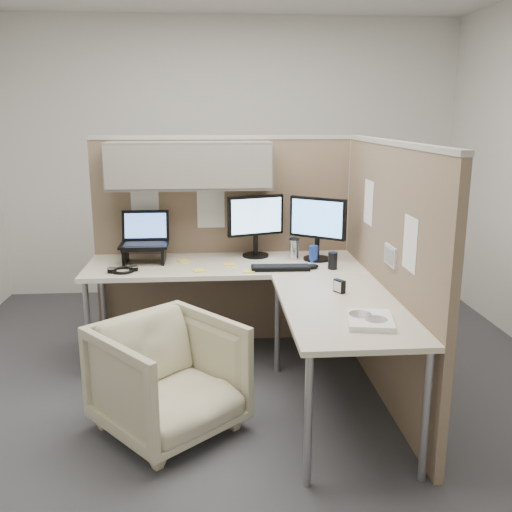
{
  "coord_description": "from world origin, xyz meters",
  "views": [
    {
      "loc": [
        -0.19,
        -3.48,
        1.77
      ],
      "look_at": [
        0.1,
        0.25,
        0.85
      ],
      "focal_mm": 40.0,
      "sensor_mm": 36.0,
      "label": 1
    }
  ],
  "objects": [
    {
      "name": "headphones",
      "position": [
        -0.81,
        0.35,
        0.74
      ],
      "size": [
        0.2,
        0.2,
        0.03
      ],
      "rotation": [
        0.0,
        0.0,
        0.25
      ],
      "color": "black",
      "rests_on": "desk"
    },
    {
      "name": "desk",
      "position": [
        0.12,
        0.13,
        0.69
      ],
      "size": [
        2.0,
        1.98,
        0.73
      ],
      "color": "beige",
      "rests_on": "ground"
    },
    {
      "name": "keyboard",
      "position": [
        0.28,
        0.33,
        0.74
      ],
      "size": [
        0.41,
        0.15,
        0.02
      ],
      "primitive_type": "cube",
      "rotation": [
        0.0,
        0.0,
        -0.04
      ],
      "color": "black",
      "rests_on": "desk"
    },
    {
      "name": "monitor_left",
      "position": [
        0.13,
        0.72,
        1.0
      ],
      "size": [
        0.43,
        0.2,
        0.47
      ],
      "rotation": [
        0.0,
        0.0,
        0.32
      ],
      "color": "black",
      "rests_on": "desk"
    },
    {
      "name": "monitor_right",
      "position": [
        0.58,
        0.58,
        1.0
      ],
      "size": [
        0.38,
        0.28,
        0.47
      ],
      "rotation": [
        0.0,
        0.0,
        -0.62
      ],
      "color": "black",
      "rests_on": "desk"
    },
    {
      "name": "travel_mug",
      "position": [
        0.41,
        0.62,
        0.81
      ],
      "size": [
        0.07,
        0.07,
        0.16
      ],
      "color": "silver",
      "rests_on": "desk"
    },
    {
      "name": "office_chair",
      "position": [
        -0.45,
        -0.48,
        0.36
      ],
      "size": [
        0.95,
        0.95,
        0.72
      ],
      "primitive_type": "imported",
      "rotation": [
        0.0,
        0.0,
        0.7
      ],
      "color": "#C0BB99",
      "rests_on": "ground"
    },
    {
      "name": "soda_can_silver",
      "position": [
        0.54,
        0.53,
        0.79
      ],
      "size": [
        0.07,
        0.07,
        0.12
      ],
      "primitive_type": "cylinder",
      "color": "#1E3FA5",
      "rests_on": "desk"
    },
    {
      "name": "partition_back",
      "position": [
        -0.22,
        0.83,
        1.1
      ],
      "size": [
        2.0,
        0.36,
        1.63
      ],
      "color": "#836C56",
      "rests_on": "ground"
    },
    {
      "name": "mouse",
      "position": [
        0.5,
        0.33,
        0.75
      ],
      "size": [
        0.1,
        0.07,
        0.04
      ],
      "primitive_type": "ellipsoid",
      "rotation": [
        0.0,
        0.0,
        0.09
      ],
      "color": "black",
      "rests_on": "desk"
    },
    {
      "name": "sticky_note_c",
      "position": [
        -0.41,
        0.61,
        0.73
      ],
      "size": [
        0.1,
        0.1,
        0.01
      ],
      "primitive_type": "cube",
      "rotation": [
        0.0,
        0.0,
        0.54
      ],
      "color": "yellow",
      "rests_on": "desk"
    },
    {
      "name": "laptop_station",
      "position": [
        -0.69,
        0.63,
        0.87
      ],
      "size": [
        0.35,
        0.3,
        0.36
      ],
      "color": "black",
      "rests_on": "desk"
    },
    {
      "name": "partition_right",
      "position": [
        0.9,
        -0.07,
        0.82
      ],
      "size": [
        0.07,
        2.03,
        1.63
      ],
      "color": "#836C56",
      "rests_on": "ground"
    },
    {
      "name": "paper_stack",
      "position": [
        0.61,
        -0.76,
        0.75
      ],
      "size": [
        0.28,
        0.33,
        0.03
      ],
      "rotation": [
        0.0,
        0.0,
        -0.18
      ],
      "color": "white",
      "rests_on": "desk"
    },
    {
      "name": "sticky_note_a",
      "position": [
        -0.29,
        0.33,
        0.73
      ],
      "size": [
        0.1,
        0.1,
        0.01
      ],
      "primitive_type": "cube",
      "rotation": [
        0.0,
        0.0,
        0.32
      ],
      "color": "yellow",
      "rests_on": "desk"
    },
    {
      "name": "sticky_note_d",
      "position": [
        -0.07,
        0.48,
        0.73
      ],
      "size": [
        0.08,
        0.08,
        0.01
      ],
      "primitive_type": "cube",
      "rotation": [
        0.0,
        0.0,
        -0.03
      ],
      "color": "yellow",
      "rests_on": "desk"
    },
    {
      "name": "desk_clock",
      "position": [
        0.57,
        -0.23,
        0.77
      ],
      "size": [
        0.07,
        0.08,
        0.08
      ],
      "rotation": [
        0.0,
        0.0,
        -1.04
      ],
      "color": "black",
      "rests_on": "desk"
    },
    {
      "name": "soda_can_green",
      "position": [
        0.64,
        0.32,
        0.79
      ],
      "size": [
        0.07,
        0.07,
        0.12
      ],
      "primitive_type": "cylinder",
      "color": "black",
      "rests_on": "desk"
    },
    {
      "name": "sticky_note_b",
      "position": [
        0.05,
        0.28,
        0.73
      ],
      "size": [
        0.09,
        0.09,
        0.01
      ],
      "primitive_type": "cube",
      "rotation": [
        0.0,
        0.0,
        -0.19
      ],
      "color": "yellow",
      "rests_on": "desk"
    },
    {
      "name": "ground",
      "position": [
        0.0,
        0.0,
        0.0
      ],
      "size": [
        4.5,
        4.5,
        0.0
      ],
      "primitive_type": "plane",
      "color": "#37373C",
      "rests_on": "ground"
    }
  ]
}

